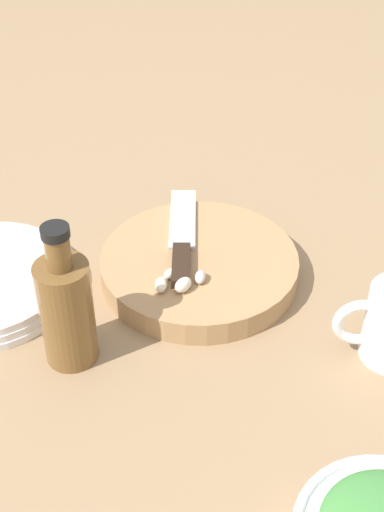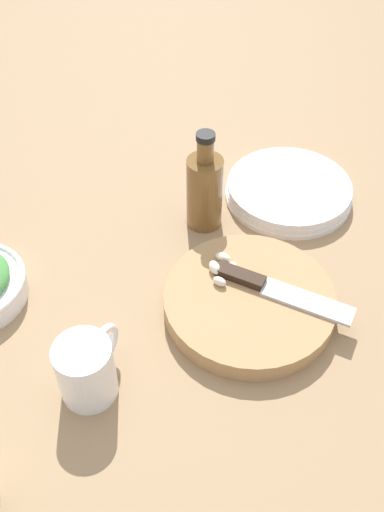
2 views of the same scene
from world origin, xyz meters
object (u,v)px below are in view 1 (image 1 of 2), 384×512
Objects in this scene: cutting_board at (199,267)px; chef_knife at (182,240)px; garlic_cloves at (179,281)px; oil_bottle at (66,308)px.

cutting_board is 1.43× the size of chef_knife.
garlic_cloves is (-0.05, 0.06, 0.00)m from chef_knife.
garlic_cloves is 0.37× the size of oil_bottle.
cutting_board is at bearing -51.84° from chef_knife.
cutting_board is at bearing -94.53° from oil_bottle.
cutting_board is at bearing -72.30° from garlic_cloves.
oil_bottle is (0.02, 0.20, 0.05)m from cutting_board.
garlic_cloves is (-0.02, 0.06, 0.02)m from cutting_board.
garlic_cloves is at bearing -103.77° from oil_bottle.
oil_bottle reaches higher than garlic_cloves.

